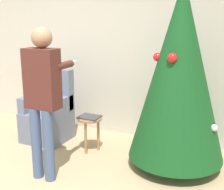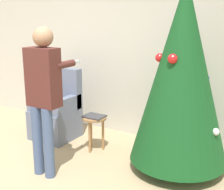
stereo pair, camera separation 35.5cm
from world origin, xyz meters
name	(u,v)px [view 2 (the right image)]	position (x,y,z in m)	size (l,w,h in m)	color
wall_back	(113,48)	(0.00, 2.23, 1.35)	(8.00, 0.06, 2.70)	beige
christmas_tree	(182,73)	(1.38, 1.47, 1.20)	(1.16, 1.16, 2.26)	brown
armchair	(57,113)	(-0.58, 1.52, 0.38)	(0.62, 0.60, 1.06)	slate
person_standing	(44,89)	(0.08, 0.57, 1.03)	(0.40, 0.57, 1.73)	#475B84
side_stool	(94,124)	(0.20, 1.41, 0.38)	(0.33, 0.33, 0.48)	#A37547
laptop	(94,116)	(0.20, 1.41, 0.49)	(0.28, 0.23, 0.02)	#38383D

